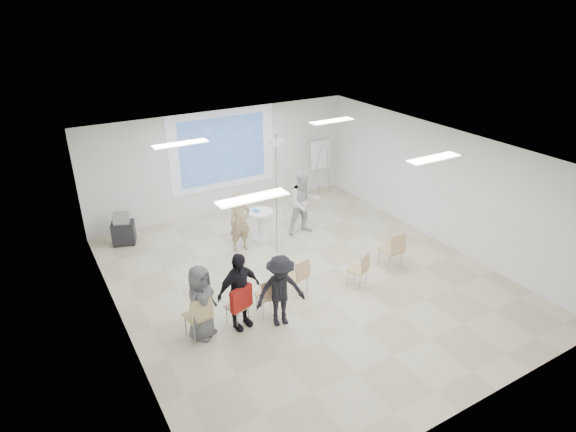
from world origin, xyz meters
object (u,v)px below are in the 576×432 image
chair_left_inner (268,294)px  audience_left (239,286)px  chair_right_far (394,248)px  player_right (304,199)px  laptop (266,293)px  chair_left_mid (239,305)px  chair_center (299,274)px  audience_mid (280,287)px  flipchart_easel (320,154)px  audience_outer (200,298)px  av_cart (123,230)px  pedestal_table (261,223)px  chair_right_inner (361,268)px  player_left (240,218)px  chair_far_left (199,314)px

chair_left_inner → audience_left: (-0.64, -0.04, 0.42)m
chair_right_far → player_right: bearing=106.2°
chair_right_far → laptop: 3.34m
chair_left_mid → chair_center: chair_center is taller
chair_right_far → audience_left: 4.00m
audience_mid → flipchart_easel: (4.40, 5.23, 0.49)m
laptop → audience_outer: (-1.38, -0.04, 0.39)m
chair_left_inner → chair_center: bearing=20.9°
chair_center → audience_left: bearing=-179.4°
player_right → av_cart: (-4.35, 1.82, -0.59)m
chair_left_inner → av_cart: chair_left_inner is taller
chair_right_far → laptop: size_ratio=3.11×
pedestal_table → chair_right_far: chair_right_far is taller
player_right → chair_left_inner: size_ratio=2.31×
chair_right_inner → audience_outer: size_ratio=0.48×
chair_left_mid → chair_right_inner: bearing=-19.1°
audience_outer → laptop: bearing=-34.5°
player_right → chair_left_mid: size_ratio=2.43×
player_left → chair_far_left: (-2.13, -2.75, -0.32)m
chair_far_left → av_cart: (-0.34, 4.58, -0.17)m
player_left → chair_right_far: bearing=-45.3°
player_right → audience_outer: size_ratio=1.16×
audience_outer → av_cart: size_ratio=2.01×
player_right → chair_right_inner: size_ratio=2.43×
chair_right_far → audience_left: size_ratio=0.52×
audience_outer → chair_left_mid: bearing=-41.5°
player_right → chair_right_inner: (-0.32, -2.86, -0.50)m
chair_far_left → chair_right_far: chair_right_far is taller
chair_left_mid → audience_outer: audience_outer is taller
player_right → chair_right_inner: player_right is taller
chair_right_far → chair_far_left: bearing=-179.0°
chair_far_left → chair_left_mid: 0.81m
chair_left_mid → pedestal_table: bearing=38.9°
audience_left → flipchart_easel: bearing=33.8°
chair_left_mid → chair_right_far: size_ratio=0.84×
player_left → player_right: player_right is taller
chair_left_inner → av_cart: 4.92m
pedestal_table → player_left: bearing=-160.1°
player_right → audience_left: bearing=-129.9°
chair_far_left → chair_right_inner: (3.69, -0.10, -0.08)m
player_right → audience_mid: 4.00m
player_left → chair_center: player_left is taller
chair_far_left → laptop: chair_far_left is taller
chair_center → audience_outer: size_ratio=0.51×
pedestal_table → chair_far_left: size_ratio=0.88×
chair_far_left → chair_right_inner: bearing=-10.0°
chair_right_far → audience_mid: (-3.26, -0.44, 0.29)m
player_left → flipchart_easel: (3.79, 2.10, 0.47)m
player_left → chair_far_left: size_ratio=1.86×
pedestal_table → flipchart_easel: 3.71m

